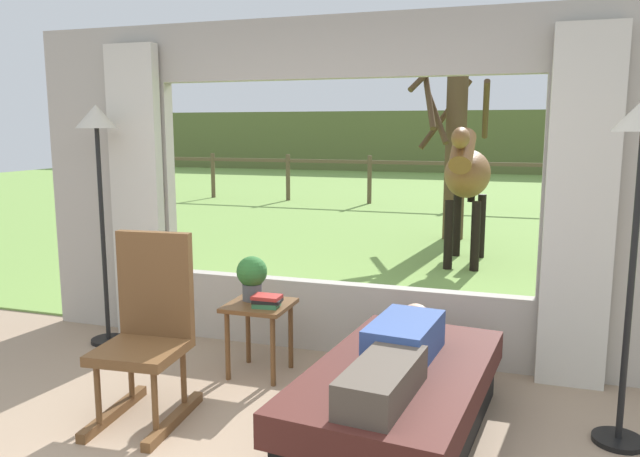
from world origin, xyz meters
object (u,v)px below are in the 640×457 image
object	(u,v)px
recliner_sofa	(398,399)
pasture_tree	(454,141)
reclining_person	(398,351)
book_stack	(267,301)
floor_lamp_left	(98,153)
side_table	(259,316)
horse	(467,175)
potted_plant	(252,275)
rocking_chair	(148,328)

from	to	relation	value
recliner_sofa	pasture_tree	xyz separation A→B (m)	(-0.41, 6.48, 1.32)
recliner_sofa	reclining_person	world-z (taller)	reclining_person
book_stack	floor_lamp_left	size ratio (longest dim) A/B	0.11
side_table	horse	world-z (taller)	horse
horse	potted_plant	bearing A→B (deg)	74.95
recliner_sofa	side_table	bearing A→B (deg)	158.19
reclining_person	pasture_tree	world-z (taller)	pasture_tree
book_stack	floor_lamp_left	bearing A→B (deg)	169.49
reclining_person	pasture_tree	distance (m)	6.62
recliner_sofa	rocking_chair	distance (m)	1.54
recliner_sofa	horse	bearing A→B (deg)	96.79
recliner_sofa	side_table	size ratio (longest dim) A/B	3.44
side_table	pasture_tree	xyz separation A→B (m)	(0.70, 5.89, 1.11)
potted_plant	horse	world-z (taller)	horse
potted_plant	recliner_sofa	bearing A→B (deg)	-28.63
rocking_chair	horse	distance (m)	5.08
book_stack	horse	bearing A→B (deg)	76.64
rocking_chair	side_table	size ratio (longest dim) A/B	2.15
floor_lamp_left	rocking_chair	bearing A→B (deg)	-43.30
potted_plant	pasture_tree	world-z (taller)	pasture_tree
reclining_person	side_table	distance (m)	1.29
recliner_sofa	rocking_chair	size ratio (longest dim) A/B	1.60
reclining_person	floor_lamp_left	xyz separation A→B (m)	(-2.57, 0.86, 1.03)
floor_lamp_left	recliner_sofa	bearing A→B (deg)	-17.55
side_table	floor_lamp_left	world-z (taller)	floor_lamp_left
rocking_chair	pasture_tree	size ratio (longest dim) A/B	0.36
book_stack	pasture_tree	distance (m)	6.07
recliner_sofa	pasture_tree	size ratio (longest dim) A/B	0.57
rocking_chair	horse	bearing A→B (deg)	68.83
rocking_chair	pasture_tree	distance (m)	6.84
side_table	horse	size ratio (longest dim) A/B	0.29
book_stack	reclining_person	bearing A→B (deg)	-29.29
rocking_chair	potted_plant	xyz separation A→B (m)	(0.30, 0.85, 0.16)
floor_lamp_left	potted_plant	bearing A→B (deg)	-6.65
book_stack	horse	xyz separation A→B (m)	(0.98, 4.11, 0.59)
book_stack	potted_plant	bearing A→B (deg)	143.03
side_table	pasture_tree	world-z (taller)	pasture_tree
potted_plant	horse	distance (m)	4.17
recliner_sofa	book_stack	size ratio (longest dim) A/B	8.56
rocking_chair	potted_plant	size ratio (longest dim) A/B	3.50
side_table	pasture_tree	bearing A→B (deg)	83.23
rocking_chair	reclining_person	bearing A→B (deg)	1.13
pasture_tree	side_table	bearing A→B (deg)	-96.77
recliner_sofa	floor_lamp_left	world-z (taller)	floor_lamp_left
side_table	horse	distance (m)	4.24
recliner_sofa	potted_plant	world-z (taller)	potted_plant
potted_plant	pasture_tree	xyz separation A→B (m)	(0.78, 5.83, 0.83)
floor_lamp_left	pasture_tree	xyz separation A→B (m)	(2.15, 5.67, -0.01)
horse	pasture_tree	world-z (taller)	pasture_tree
recliner_sofa	side_table	world-z (taller)	side_table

